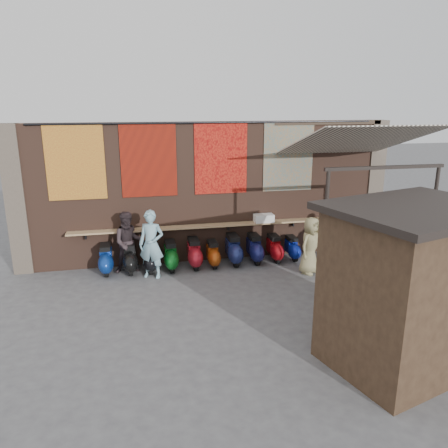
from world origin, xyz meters
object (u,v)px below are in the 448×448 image
Objects in this scene: scooter_stool_1 at (130,258)px; scooter_stool_7 at (255,249)px; scooter_stool_0 at (106,259)px; shopper_grey at (389,254)px; diner_left at (151,244)px; scooter_stool_6 at (233,250)px; shopper_navy at (367,240)px; shopper_tan at (310,245)px; scooter_stool_5 at (213,254)px; shelf_box at (264,218)px; scooter_stool_8 at (274,248)px; market_stall at (409,290)px; scooter_stool_9 at (292,248)px; scooter_stool_3 at (171,256)px; diner_right at (129,242)px; scooter_stool_2 at (150,257)px; scooter_stool_4 at (194,253)px.

scooter_stool_7 is (3.55, 0.05, 0.00)m from scooter_stool_1.
shopper_grey reaches higher than scooter_stool_0.
scooter_stool_6 is at bearing 33.65° from diner_left.
scooter_stool_6 is at bearing -58.40° from shopper_navy.
shopper_tan is at bearing -11.85° from scooter_stool_0.
diner_left is at bearing -165.78° from scooter_stool_5.
shopper_grey reaches higher than shelf_box.
scooter_stool_0 is 1.05× the size of scooter_stool_8.
market_stall is at bearing 32.30° from shopper_navy.
scooter_stool_6 is (0.62, 0.07, 0.06)m from scooter_stool_5.
scooter_stool_5 is 1.86m from scooter_stool_8.
shelf_box is 0.64× the size of scooter_stool_6.
shelf_box reaches higher than scooter_stool_9.
shopper_grey is (5.37, -2.13, 0.40)m from scooter_stool_3.
scooter_stool_1 is 6.47m from shopper_navy.
market_stall is (1.81, -5.45, 0.96)m from scooter_stool_6.
scooter_stool_5 is at bearing -0.18° from scooter_stool_3.
scooter_stool_8 is 0.51× the size of shopper_tan.
scooter_stool_0 reaches higher than scooter_stool_8.
diner_right is (-1.11, 0.04, 0.46)m from scooter_stool_3.
scooter_stool_2 is at bearing 179.31° from scooter_stool_3.
shopper_tan reaches higher than scooter_stool_4.
scooter_stool_3 is 1.16× the size of scooter_stool_9.
scooter_stool_8 is 0.43× the size of shopper_navy.
diner_right reaches higher than scooter_stool_4.
scooter_stool_3 is 3.85m from shopper_tan.
scooter_stool_2 is 3.02m from scooter_stool_7.
scooter_stool_2 is 1.04× the size of scooter_stool_8.
scooter_stool_5 is at bearing -0.34° from scooter_stool_2.
scooter_stool_2 is at bearing -174.38° from shelf_box.
scooter_stool_8 is at bearing -69.08° from shopper_navy.
scooter_stool_0 is at bearing 176.31° from scooter_stool_2.
shelf_box reaches higher than scooter_stool_8.
diner_right reaches higher than shelf_box.
scooter_stool_7 is at bearing 1.38° from scooter_stool_2.
scooter_stool_4 reaches higher than scooter_stool_7.
diner_left is (1.21, -0.52, 0.52)m from scooter_stool_0.
scooter_stool_6 is at bearing -164.25° from shelf_box.
scooter_stool_8 is at bearing 0.95° from scooter_stool_4.
scooter_stool_3 is 6.57m from market_stall.
shopper_navy is 0.67× the size of market_stall.
scooter_stool_6 is 4.20m from shopper_grey.
shopper_tan is (0.07, -1.13, 0.45)m from scooter_stool_9.
shopper_grey is at bearing -18.48° from scooter_stool_1.
scooter_stool_8 is at bearing 2.35° from scooter_stool_5.
scooter_stool_5 is (1.20, -0.00, -0.04)m from scooter_stool_3.
scooter_stool_4 is 1.19× the size of scooter_stool_9.
shelf_box is 3.48m from scooter_stool_2.
shopper_grey reaches higher than shopper_tan.
scooter_stool_6 is at bearing 10.97° from shopper_grey.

